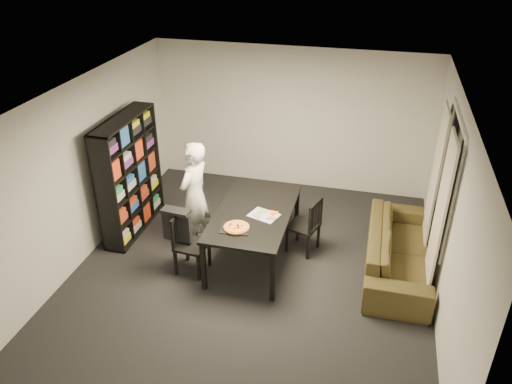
% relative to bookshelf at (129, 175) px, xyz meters
% --- Properties ---
extents(room, '(5.01, 5.51, 2.61)m').
position_rel_bookshelf_xyz_m(room, '(2.16, -0.60, 0.35)').
color(room, black).
rests_on(room, ground).
extents(window_pane, '(0.02, 1.40, 1.60)m').
position_rel_bookshelf_xyz_m(window_pane, '(4.64, -0.00, 0.55)').
color(window_pane, black).
rests_on(window_pane, room).
extents(window_frame, '(0.03, 1.52, 1.72)m').
position_rel_bookshelf_xyz_m(window_frame, '(4.64, -0.00, 0.55)').
color(window_frame, white).
rests_on(window_frame, room).
extents(curtain_left, '(0.03, 0.70, 2.25)m').
position_rel_bookshelf_xyz_m(curtain_left, '(4.56, -0.52, 0.20)').
color(curtain_left, beige).
rests_on(curtain_left, room).
extents(curtain_right, '(0.03, 0.70, 2.25)m').
position_rel_bookshelf_xyz_m(curtain_right, '(4.56, 0.52, 0.20)').
color(curtain_right, beige).
rests_on(curtain_right, room).
extents(bookshelf, '(0.35, 1.50, 1.90)m').
position_rel_bookshelf_xyz_m(bookshelf, '(0.00, 0.00, 0.00)').
color(bookshelf, black).
rests_on(bookshelf, room).
extents(dining_table, '(1.06, 1.90, 0.79)m').
position_rel_bookshelf_xyz_m(dining_table, '(2.10, -0.31, -0.23)').
color(dining_table, black).
rests_on(dining_table, room).
extents(chair_left, '(0.46, 0.46, 0.90)m').
position_rel_bookshelf_xyz_m(chair_left, '(1.24, -0.84, -0.44)').
color(chair_left, black).
rests_on(chair_left, room).
extents(chair_right, '(0.52, 0.52, 0.89)m').
position_rel_bookshelf_xyz_m(chair_right, '(2.85, 0.01, -0.44)').
color(chair_right, black).
rests_on(chair_right, room).
extents(draped_jacket, '(0.42, 0.21, 0.50)m').
position_rel_bookshelf_xyz_m(draped_jacket, '(1.12, -0.83, -0.20)').
color(draped_jacket, black).
rests_on(draped_jacket, chair_left).
extents(person, '(0.54, 0.69, 1.70)m').
position_rel_bookshelf_xyz_m(person, '(1.14, -0.18, -0.10)').
color(person, silver).
rests_on(person, room).
extents(baking_tray, '(0.43, 0.36, 0.01)m').
position_rel_bookshelf_xyz_m(baking_tray, '(1.96, -0.81, -0.15)').
color(baking_tray, black).
rests_on(baking_tray, dining_table).
extents(pepperoni_pizza, '(0.35, 0.35, 0.03)m').
position_rel_bookshelf_xyz_m(pepperoni_pizza, '(1.98, -0.82, -0.13)').
color(pepperoni_pizza, '#AC6032').
rests_on(pepperoni_pizza, dining_table).
extents(kitchen_towel, '(0.48, 0.41, 0.01)m').
position_rel_bookshelf_xyz_m(kitchen_towel, '(2.26, -0.39, -0.15)').
color(kitchen_towel, silver).
rests_on(kitchen_towel, dining_table).
extents(pizza_slices, '(0.45, 0.42, 0.01)m').
position_rel_bookshelf_xyz_m(pizza_slices, '(2.29, -0.37, -0.14)').
color(pizza_slices, gold).
rests_on(pizza_slices, dining_table).
extents(sofa, '(0.88, 2.24, 0.65)m').
position_rel_bookshelf_xyz_m(sofa, '(4.17, -0.10, -0.62)').
color(sofa, '#3E3118').
rests_on(sofa, room).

